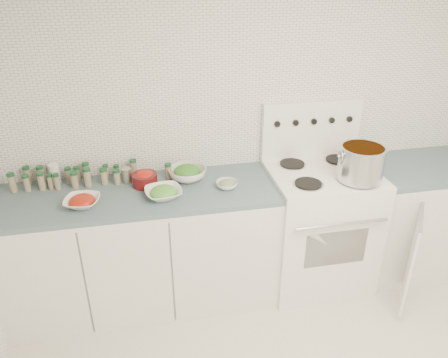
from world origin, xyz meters
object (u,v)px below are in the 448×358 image
(stove, at_px, (317,223))
(bowl_tomato, at_px, (82,201))
(bowl_snowpea, at_px, (163,193))
(stock_pot, at_px, (361,162))

(stove, relative_size, bowl_tomato, 5.34)
(stove, relative_size, bowl_snowpea, 5.03)
(bowl_tomato, bearing_deg, stove, 3.44)
(stove, height_order, bowl_snowpea, stove)
(stock_pot, distance_m, bowl_snowpea, 1.33)
(stock_pot, xyz_separation_m, bowl_tomato, (-1.83, 0.08, -0.14))
(stock_pot, relative_size, bowl_tomato, 1.27)
(stove, relative_size, stock_pot, 4.20)
(stock_pot, relative_size, bowl_snowpea, 1.20)
(stock_pot, distance_m, bowl_tomato, 1.84)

